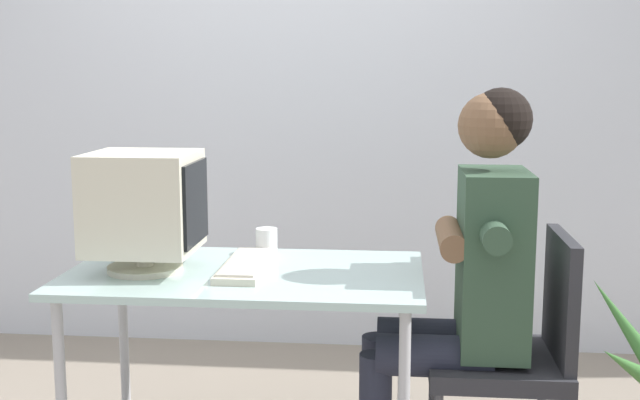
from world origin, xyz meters
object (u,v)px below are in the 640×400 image
object	(u,v)px
desk	(245,289)
keyboard	(246,265)
desk_mug	(267,241)
crt_monitor	(144,204)
person_seated	(465,271)
office_chair	(516,346)

from	to	relation	value
desk	keyboard	bearing A→B (deg)	93.64
desk	desk_mug	bearing A→B (deg)	83.05
crt_monitor	keyboard	xyz separation A→B (m)	(0.33, 0.06, -0.22)
crt_monitor	desk_mug	distance (m)	0.51
desk	keyboard	size ratio (longest dim) A/B	2.66
desk	person_seated	xyz separation A→B (m)	(0.75, 0.01, 0.08)
office_chair	crt_monitor	bearing A→B (deg)	-177.72
desk	person_seated	size ratio (longest dim) A/B	0.90
desk	desk_mug	distance (m)	0.29
keyboard	desk_mug	xyz separation A→B (m)	(0.03, 0.24, 0.03)
office_chair	person_seated	distance (m)	0.31
crt_monitor	person_seated	size ratio (longest dim) A/B	0.30
crt_monitor	desk	bearing A→B (deg)	6.02
person_seated	desk_mug	distance (m)	0.76
keyboard	office_chair	xyz separation A→B (m)	(0.93, -0.01, -0.26)
keyboard	desk_mug	bearing A→B (deg)	82.14
office_chair	desk_mug	size ratio (longest dim) A/B	8.93
keyboard	person_seated	world-z (taller)	person_seated
keyboard	office_chair	bearing A→B (deg)	-0.38
person_seated	crt_monitor	bearing A→B (deg)	-177.34
crt_monitor	person_seated	xyz separation A→B (m)	(1.08, 0.05, -0.22)
office_chair	desk_mug	bearing A→B (deg)	164.44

